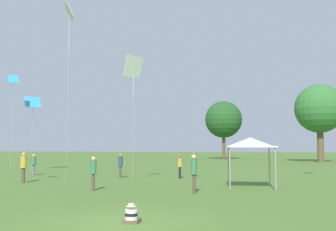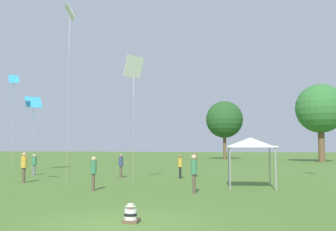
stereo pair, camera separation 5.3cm
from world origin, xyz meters
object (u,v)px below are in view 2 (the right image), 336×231
(kite_0, at_px, (134,68))
(seated_toddler, at_px, (131,215))
(distant_tree_0, at_px, (224,120))
(person_standing_3, at_px, (121,163))
(kite_4, at_px, (70,17))
(distant_tree_1, at_px, (320,109))
(kite_1, at_px, (14,82))
(person_standing_6, at_px, (194,169))
(person_standing_2, at_px, (195,162))
(canopy_tent, at_px, (250,143))
(person_standing_5, at_px, (180,164))
(kite_2, at_px, (33,103))
(person_standing_4, at_px, (94,170))
(person_standing_7, at_px, (34,163))
(person_standing_1, at_px, (24,164))

(kite_0, bearing_deg, seated_toddler, 93.76)
(distant_tree_0, bearing_deg, person_standing_3, -96.67)
(person_standing_3, height_order, distant_tree_0, distant_tree_0)
(kite_4, distance_m, distant_tree_1, 42.36)
(kite_1, xyz_separation_m, kite_4, (8.69, -7.64, 2.59))
(person_standing_6, distance_m, kite_1, 21.44)
(person_standing_3, distance_m, kite_0, 7.29)
(person_standing_2, distance_m, person_standing_3, 5.31)
(kite_1, bearing_deg, distant_tree_1, 48.74)
(kite_4, xyz_separation_m, distant_tree_1, (21.12, 36.62, -2.68))
(person_standing_3, bearing_deg, distant_tree_1, 9.56)
(canopy_tent, bearing_deg, distant_tree_0, 94.76)
(person_standing_5, bearing_deg, kite_1, -168.74)
(kite_2, xyz_separation_m, distant_tree_1, (29.52, 26.24, 1.37))
(person_standing_6, relative_size, distant_tree_0, 0.18)
(seated_toddler, xyz_separation_m, person_standing_4, (-4.25, 7.64, 0.81))
(person_standing_5, relative_size, kite_1, 0.19)
(person_standing_3, height_order, canopy_tent, canopy_tent)
(distant_tree_0, bearing_deg, kite_1, -111.58)
(kite_0, distance_m, distant_tree_0, 46.32)
(person_standing_4, bearing_deg, kite_1, 87.32)
(person_standing_2, bearing_deg, person_standing_4, -49.00)
(distant_tree_1, bearing_deg, person_standing_6, -107.66)
(person_standing_7, bearing_deg, kite_2, -25.43)
(seated_toddler, distance_m, person_standing_3, 16.65)
(person_standing_3, xyz_separation_m, kite_2, (-10.36, 5.85, 5.18))
(seated_toddler, xyz_separation_m, distant_tree_1, (13.70, 47.80, 7.35))
(person_standing_4, height_order, distant_tree_1, distant_tree_1)
(seated_toddler, xyz_separation_m, kite_2, (-15.82, 21.55, 5.97))
(canopy_tent, bearing_deg, person_standing_1, 178.84)
(kite_2, bearing_deg, person_standing_5, -20.77)
(kite_2, bearing_deg, person_standing_6, -39.86)
(seated_toddler, relative_size, distant_tree_0, 0.06)
(person_standing_4, xyz_separation_m, person_standing_7, (-8.54, 9.10, -0.08))
(distant_tree_1, bearing_deg, person_standing_2, -114.80)
(seated_toddler, height_order, person_standing_4, person_standing_4)
(distant_tree_1, bearing_deg, kite_2, -138.36)
(kite_1, height_order, kite_4, kite_4)
(person_standing_2, relative_size, person_standing_6, 0.97)
(person_standing_1, height_order, canopy_tent, canopy_tent)
(person_standing_3, bearing_deg, kite_4, -162.99)
(person_standing_1, distance_m, person_standing_6, 11.45)
(person_standing_2, distance_m, distant_tree_0, 41.47)
(person_standing_3, relative_size, person_standing_4, 0.99)
(seated_toddler, bearing_deg, person_standing_7, 124.73)
(canopy_tent, relative_size, kite_1, 0.33)
(person_standing_3, xyz_separation_m, person_standing_6, (6.31, -8.26, 0.12))
(distant_tree_0, height_order, distant_tree_1, distant_tree_1)
(person_standing_2, bearing_deg, kite_2, -132.65)
(person_standing_5, bearing_deg, person_standing_3, -154.88)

